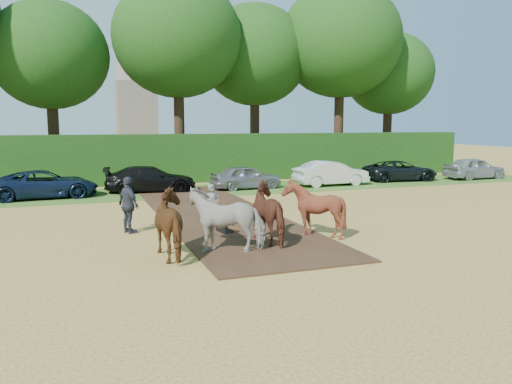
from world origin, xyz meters
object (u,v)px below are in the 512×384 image
Objects in this scene: parked_cars at (207,178)px; church at (134,44)px; plough_team at (250,215)px; spectator_far at (129,205)px.

church is at bearing 88.53° from parked_cars.
church is (2.93, 53.52, 12.81)m from plough_team.
parked_cars is (1.88, 12.53, -0.23)m from plough_team.
church reaches higher than parked_cars.
spectator_far reaches higher than plough_team.
church reaches higher than spectator_far.
spectator_far is 10.82m from parked_cars.
plough_team is (3.24, -3.00, -0.03)m from spectator_far.
plough_team is 12.67m from parked_cars.
spectator_far is at bearing -96.97° from church.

